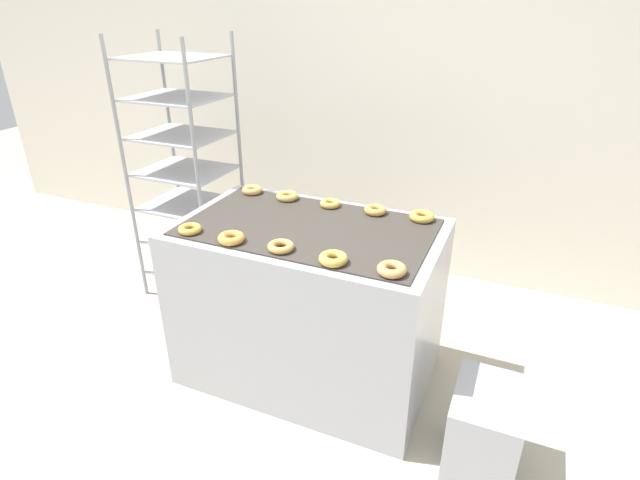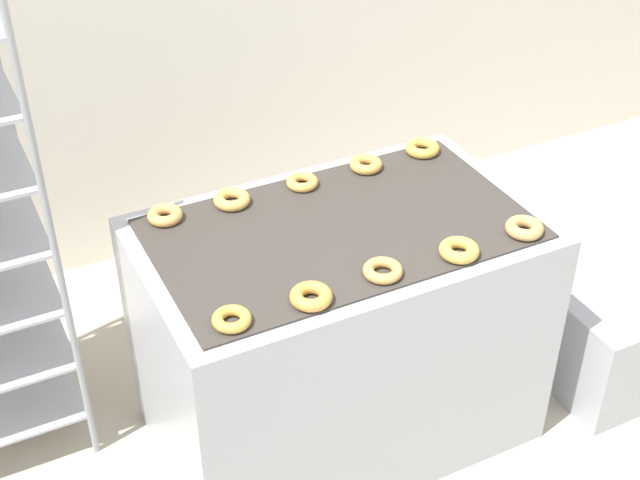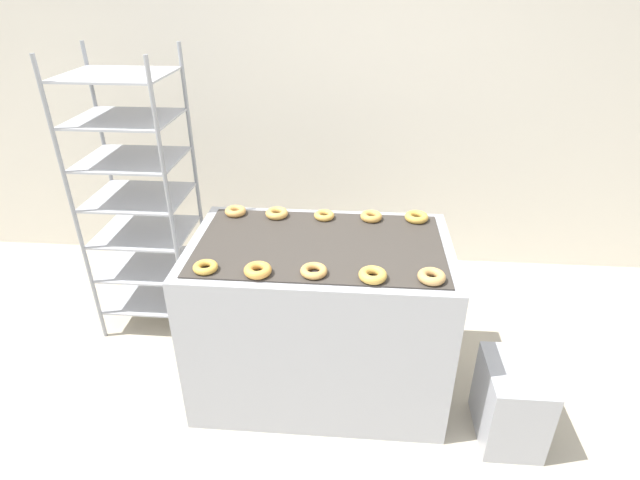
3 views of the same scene
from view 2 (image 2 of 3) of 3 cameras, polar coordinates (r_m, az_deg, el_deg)
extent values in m
cube|color=#A8AAB2|center=(3.19, 1.21, -6.05)|extent=(1.33, 0.81, 0.90)
cube|color=#38332D|center=(2.91, 1.32, 0.74)|extent=(1.22, 0.72, 0.01)
cube|color=#262628|center=(3.00, 10.76, -5.41)|extent=(0.12, 0.07, 0.10)
cylinder|color=gray|center=(2.94, -16.48, -1.25)|extent=(0.02, 0.02, 1.76)
cylinder|color=gray|center=(3.35, -18.33, 3.18)|extent=(0.02, 0.02, 1.76)
cube|color=#A8AAB2|center=(3.64, 17.41, -6.82)|extent=(0.29, 0.39, 0.43)
torus|color=gold|center=(2.52, -5.67, -5.07)|extent=(0.11, 0.11, 0.03)
torus|color=gold|center=(2.59, -0.58, -3.63)|extent=(0.13, 0.13, 0.04)
torus|color=tan|center=(2.70, 4.04, -1.96)|extent=(0.12, 0.12, 0.03)
torus|color=gold|center=(2.80, 8.89, -0.64)|extent=(0.13, 0.13, 0.04)
torus|color=tan|center=(2.95, 12.95, 0.76)|extent=(0.12, 0.12, 0.04)
torus|color=#DC9D50|center=(2.98, -9.90, 1.58)|extent=(0.12, 0.12, 0.04)
torus|color=#DDA651|center=(3.03, -5.67, 2.61)|extent=(0.13, 0.13, 0.04)
torus|color=gold|center=(3.12, -1.07, 3.75)|extent=(0.11, 0.11, 0.03)
torus|color=gold|center=(3.22, 2.96, 4.86)|extent=(0.12, 0.12, 0.04)
torus|color=gold|center=(3.35, 6.57, 5.86)|extent=(0.13, 0.13, 0.04)
camera|label=1|loc=(2.18, 57.91, 1.98)|focal=28.00mm
camera|label=3|loc=(1.38, 60.07, -1.42)|focal=28.00mm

